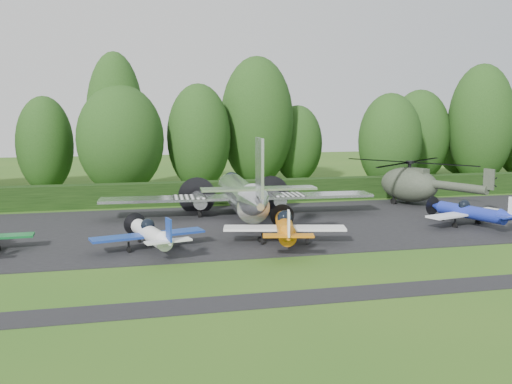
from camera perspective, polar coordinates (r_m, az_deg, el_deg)
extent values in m
plane|color=#2A5718|center=(31.88, 4.27, -6.93)|extent=(160.00, 160.00, 0.00)
cube|color=black|center=(41.27, 0.10, -3.43)|extent=(70.00, 18.00, 0.01)
cube|color=black|center=(26.45, 8.24, -10.16)|extent=(70.00, 2.00, 0.00)
cube|color=black|center=(51.86, -2.70, -1.06)|extent=(90.00, 1.60, 2.00)
cylinder|color=silver|center=(43.74, -1.52, -0.32)|extent=(2.24, 11.67, 2.24)
cone|color=silver|center=(50.10, -3.04, 0.75)|extent=(2.24, 1.46, 2.24)
cone|color=silver|center=(36.92, 0.68, -1.13)|extent=(2.24, 2.92, 2.24)
sphere|color=black|center=(49.13, -2.85, 1.17)|extent=(1.46, 1.46, 1.46)
cube|color=silver|center=(44.73, -1.77, -0.51)|extent=(21.39, 2.33, 0.21)
cube|color=white|center=(44.12, -6.73, -0.53)|extent=(2.53, 2.43, 0.05)
cube|color=white|center=(45.63, 3.02, -0.20)|extent=(2.53, 2.43, 0.05)
cylinder|color=silver|center=(44.83, -5.82, -0.85)|extent=(1.07, 3.11, 1.07)
cylinder|color=silver|center=(46.03, 1.88, -0.57)|extent=(1.07, 3.11, 1.07)
cylinder|color=black|center=(46.98, -6.17, -0.44)|extent=(3.11, 0.03, 3.11)
cylinder|color=black|center=(48.13, 1.20, -0.19)|extent=(3.11, 0.03, 3.11)
cube|color=silver|center=(36.02, 0.98, 0.36)|extent=(7.29, 1.36, 0.14)
cube|color=silver|center=(35.58, 1.10, 2.47)|extent=(0.18, 2.14, 3.70)
cylinder|color=black|center=(44.63, -5.74, -2.28)|extent=(0.24, 0.88, 0.88)
cylinder|color=black|center=(45.84, 2.00, -1.97)|extent=(0.24, 0.88, 0.88)
cylinder|color=black|center=(36.23, 1.12, -4.79)|extent=(0.18, 0.43, 0.43)
cylinder|color=silver|center=(34.20, -10.48, -4.16)|extent=(0.93, 5.34, 0.93)
sphere|color=black|center=(34.69, -10.54, -3.26)|extent=(0.82, 0.82, 0.82)
cube|color=navy|center=(34.71, -10.51, -4.23)|extent=(6.80, 1.26, 0.14)
cube|color=silver|center=(31.03, -10.19, -4.96)|extent=(2.52, 0.68, 0.10)
cube|color=navy|center=(30.80, -10.21, -3.86)|extent=(0.10, 0.78, 1.26)
cylinder|color=black|center=(37.58, -10.74, -3.07)|extent=(1.46, 0.02, 1.46)
cylinder|color=black|center=(34.66, -12.56, -5.58)|extent=(0.14, 0.43, 0.43)
cylinder|color=black|center=(34.76, -8.38, -5.43)|extent=(0.14, 0.43, 0.43)
cylinder|color=black|center=(36.86, -10.64, -4.73)|extent=(0.12, 0.39, 0.39)
cylinder|color=#C96D0B|center=(35.02, 2.92, -3.55)|extent=(1.04, 5.95, 1.04)
sphere|color=black|center=(35.54, 2.64, -2.57)|extent=(0.91, 0.91, 0.91)
cube|color=white|center=(35.56, 2.68, -3.63)|extent=(7.57, 1.41, 0.15)
cube|color=#C96D0B|center=(31.63, 4.72, -4.33)|extent=(2.81, 0.76, 0.11)
cube|color=white|center=(31.39, 4.80, -3.12)|extent=(0.11, 0.86, 1.41)
cylinder|color=black|center=(38.65, 1.34, -2.43)|extent=(1.62, 0.02, 1.62)
cylinder|color=black|center=(35.19, 0.56, -5.14)|extent=(0.15, 0.48, 0.48)
cylinder|color=black|center=(35.94, 4.93, -4.89)|extent=(0.15, 0.48, 0.48)
cylinder|color=black|center=(37.88, 1.73, -4.22)|extent=(0.13, 0.43, 0.43)
cylinder|color=#1A2B9C|center=(43.51, 20.68, -1.92)|extent=(0.94, 5.39, 0.94)
sphere|color=black|center=(43.92, 20.29, -1.23)|extent=(0.82, 0.82, 0.82)
cube|color=white|center=(43.93, 20.32, -2.00)|extent=(6.86, 1.27, 0.14)
cube|color=#1A2B9C|center=(40.87, 23.22, -2.33)|extent=(2.55, 0.69, 0.10)
cube|color=white|center=(40.69, 23.35, -1.47)|extent=(0.10, 0.78, 1.27)
cylinder|color=black|center=(46.39, 18.30, -1.21)|extent=(1.47, 0.02, 1.47)
cylinder|color=black|center=(43.22, 19.00, -3.12)|extent=(0.14, 0.43, 0.43)
cylinder|color=black|center=(44.62, 21.78, -2.91)|extent=(0.14, 0.43, 0.43)
cylinder|color=black|center=(45.76, 18.86, -2.53)|extent=(0.12, 0.39, 0.39)
ellipsoid|color=#333A2D|center=(52.11, 15.04, 0.73)|extent=(3.15, 5.78, 3.02)
cylinder|color=#333A2D|center=(48.15, 17.60, 0.41)|extent=(0.71, 6.06, 0.71)
cube|color=#333A2D|center=(45.40, 19.66, 1.02)|extent=(0.12, 0.91, 1.62)
cylinder|color=black|center=(51.95, 15.10, 2.39)|extent=(0.30, 0.30, 0.81)
cylinder|color=black|center=(51.90, 15.12, 2.89)|extent=(0.71, 0.71, 0.25)
cylinder|color=black|center=(51.90, 15.12, 2.89)|extent=(12.13, 12.13, 0.06)
cube|color=#333A2D|center=(51.27, 15.51, 1.91)|extent=(0.91, 2.02, 0.71)
ellipsoid|color=black|center=(53.52, 14.23, 1.06)|extent=(1.92, 1.92, 1.73)
cylinder|color=black|center=(52.56, 13.59, -0.82)|extent=(0.18, 0.57, 0.57)
cylinder|color=black|center=(53.50, 15.53, -0.74)|extent=(0.18, 0.57, 0.57)
cylinder|color=black|center=(49.54, 16.73, -1.54)|extent=(0.16, 0.49, 0.49)
cylinder|color=black|center=(63.87, 0.08, 2.78)|extent=(0.70, 0.70, 4.66)
ellipsoid|color=#1E3E13|center=(63.60, 0.08, 7.08)|extent=(8.08, 8.08, 14.23)
cylinder|color=black|center=(62.27, -20.21, 1.47)|extent=(0.70, 0.70, 3.20)
ellipsoid|color=#1E3E13|center=(62.01, -20.36, 4.49)|extent=(5.67, 5.67, 9.78)
cylinder|color=black|center=(70.73, 21.39, 2.66)|extent=(0.70, 0.70, 4.45)
ellipsoid|color=#1E3E13|center=(70.49, 21.58, 6.35)|extent=(7.38, 7.38, 13.59)
cylinder|color=black|center=(58.59, -13.28, 1.55)|extent=(0.70, 0.70, 3.56)
ellipsoid|color=#1E3E13|center=(58.30, -13.40, 5.12)|extent=(8.57, 8.57, 10.89)
cylinder|color=black|center=(66.90, 4.13, 2.26)|extent=(0.70, 0.70, 2.92)
ellipsoid|color=#1E3E13|center=(66.66, 4.16, 4.83)|extent=(5.76, 5.76, 8.93)
cylinder|color=black|center=(62.93, 13.13, 1.88)|extent=(0.70, 0.70, 3.33)
ellipsoid|color=#1E3E13|center=(62.67, 13.23, 4.99)|extent=(6.71, 6.71, 10.16)
cylinder|color=black|center=(60.29, -5.69, 1.93)|extent=(0.70, 0.70, 3.63)
ellipsoid|color=#1E3E13|center=(60.00, -5.74, 5.48)|extent=(6.63, 6.63, 11.10)
cylinder|color=black|center=(69.93, 15.88, 2.46)|extent=(0.70, 0.70, 3.51)
ellipsoid|color=#1E3E13|center=(69.69, 16.00, 5.42)|extent=(7.08, 7.08, 10.73)
cylinder|color=black|center=(78.20, 20.00, 2.58)|extent=(0.70, 0.70, 2.78)
ellipsoid|color=#1E3E13|center=(78.00, 20.10, 4.67)|extent=(7.10, 7.10, 8.48)
cylinder|color=black|center=(59.93, -13.71, 2.19)|extent=(0.70, 0.70, 4.63)
ellipsoid|color=#1E3E13|center=(59.65, -13.87, 6.74)|extent=(5.78, 5.78, 14.16)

